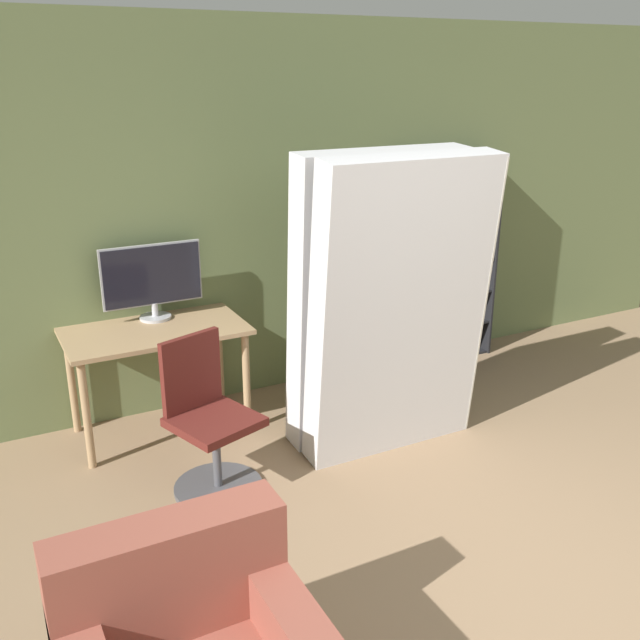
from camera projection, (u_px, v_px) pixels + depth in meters
name	position (u px, v px, depth m)	size (l,w,h in m)	color
wall_back	(287.00, 212.00, 5.23)	(8.00, 0.06, 2.70)	#6B7A4C
desk	(156.00, 344.00, 4.68)	(1.17, 0.65, 0.74)	tan
monitor	(152.00, 278.00, 4.75)	(0.67, 0.21, 0.52)	#B7B7BC
office_chair	(210.00, 430.00, 4.12)	(0.56, 0.56, 0.92)	#4C4C51
bookshelf	(433.00, 261.00, 5.83)	(0.89, 0.26, 1.69)	black
mattress_near	(401.00, 311.00, 4.35)	(1.17, 0.40, 1.91)	silver
mattress_far	(377.00, 298.00, 4.59)	(1.17, 0.33, 1.90)	silver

